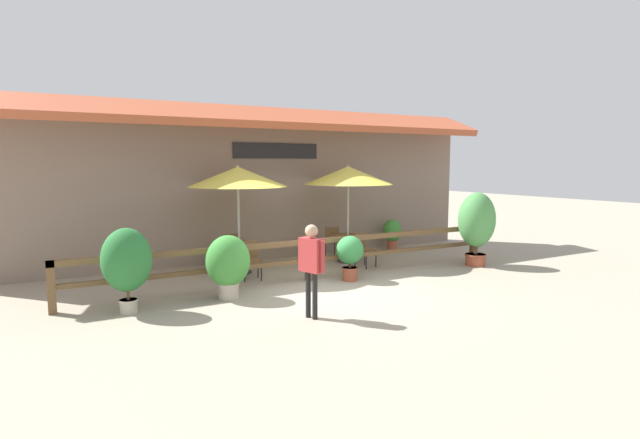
# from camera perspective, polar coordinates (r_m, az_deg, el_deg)

# --- Properties ---
(ground_plane) EXTENTS (60.00, 60.00, 0.00)m
(ground_plane) POSITION_cam_1_polar(r_m,az_deg,el_deg) (10.50, 1.42, -8.19)
(ground_plane) COLOR #9E937F
(building_facade) EXTENTS (14.28, 1.49, 4.23)m
(building_facade) POSITION_cam_1_polar(r_m,az_deg,el_deg) (13.86, -7.23, 4.36)
(building_facade) COLOR gray
(building_facade) RESTS_ON ground
(patio_railing) EXTENTS (10.40, 0.14, 0.95)m
(patio_railing) POSITION_cam_1_polar(r_m,az_deg,el_deg) (11.25, -1.29, -3.58)
(patio_railing) COLOR brown
(patio_railing) RESTS_ON ground
(patio_umbrella_near) EXTENTS (2.36, 2.36, 2.61)m
(patio_umbrella_near) POSITION_cam_1_polar(r_m,az_deg,el_deg) (12.07, -9.37, 4.84)
(patio_umbrella_near) COLOR #B7B2A8
(patio_umbrella_near) RESTS_ON ground
(dining_table_near) EXTENTS (1.08, 1.08, 0.72)m
(dining_table_near) POSITION_cam_1_polar(r_m,az_deg,el_deg) (12.24, -9.22, -3.40)
(dining_table_near) COLOR brown
(dining_table_near) RESTS_ON ground
(chair_near_streetside) EXTENTS (0.49, 0.49, 0.88)m
(chair_near_streetside) POSITION_cam_1_polar(r_m,az_deg,el_deg) (11.56, -7.92, -4.37)
(chair_near_streetside) COLOR brown
(chair_near_streetside) RESTS_ON ground
(chair_near_wallside) EXTENTS (0.44, 0.44, 0.88)m
(chair_near_wallside) POSITION_cam_1_polar(r_m,az_deg,el_deg) (12.98, -10.17, -3.23)
(chair_near_wallside) COLOR brown
(chair_near_wallside) RESTS_ON ground
(patio_umbrella_middle) EXTENTS (2.36, 2.36, 2.61)m
(patio_umbrella_middle) POSITION_cam_1_polar(r_m,az_deg,el_deg) (13.34, 3.25, 5.05)
(patio_umbrella_middle) COLOR #B7B2A8
(patio_umbrella_middle) RESTS_ON ground
(dining_table_middle) EXTENTS (1.08, 1.08, 0.72)m
(dining_table_middle) POSITION_cam_1_polar(r_m,az_deg,el_deg) (13.49, 3.20, -2.42)
(dining_table_middle) COLOR brown
(dining_table_middle) RESTS_ON ground
(chair_middle_streetside) EXTENTS (0.51, 0.51, 0.88)m
(chair_middle_streetside) POSITION_cam_1_polar(r_m,az_deg,el_deg) (12.86, 5.01, -3.24)
(chair_middle_streetside) COLOR brown
(chair_middle_streetside) RESTS_ON ground
(chair_middle_wallside) EXTENTS (0.51, 0.51, 0.88)m
(chair_middle_wallside) POSITION_cam_1_polar(r_m,az_deg,el_deg) (14.12, 1.23, -2.35)
(chair_middle_wallside) COLOR brown
(chair_middle_wallside) RESTS_ON ground
(potted_plant_entrance_palm) EXTENTS (0.64, 0.57, 1.03)m
(potted_plant_entrance_palm) POSITION_cam_1_polar(r_m,az_deg,el_deg) (11.31, 3.44, -3.89)
(potted_plant_entrance_palm) COLOR #9E4C33
(potted_plant_entrance_palm) RESTS_ON ground
(potted_plant_broad_leaf) EXTENTS (0.87, 0.78, 1.53)m
(potted_plant_broad_leaf) POSITION_cam_1_polar(r_m,az_deg,el_deg) (9.44, -21.23, -4.48)
(potted_plant_broad_leaf) COLOR #B7AD99
(potted_plant_broad_leaf) RESTS_ON ground
(potted_plant_small_flowering) EXTENTS (0.87, 0.78, 1.26)m
(potted_plant_small_flowering) POSITION_cam_1_polar(r_m,az_deg,el_deg) (9.94, -10.46, -4.95)
(potted_plant_small_flowering) COLOR #B7AD99
(potted_plant_small_flowering) RESTS_ON ground
(potted_plant_tall_tropical) EXTENTS (1.00, 0.90, 1.91)m
(potted_plant_tall_tropical) POSITION_cam_1_polar(r_m,az_deg,el_deg) (13.52, 17.48, -0.32)
(potted_plant_tall_tropical) COLOR #9E4C33
(potted_plant_tall_tropical) RESTS_ON ground
(potted_plant_corner_fern) EXTENTS (0.59, 0.53, 0.93)m
(potted_plant_corner_fern) POSITION_cam_1_polar(r_m,az_deg,el_deg) (15.64, 8.26, -1.47)
(potted_plant_corner_fern) COLOR #9E4C33
(potted_plant_corner_fern) RESTS_ON ground
(pedestrian) EXTENTS (0.32, 0.55, 1.62)m
(pedestrian) POSITION_cam_1_polar(r_m,az_deg,el_deg) (8.49, -0.98, -4.48)
(pedestrian) COLOR black
(pedestrian) RESTS_ON ground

